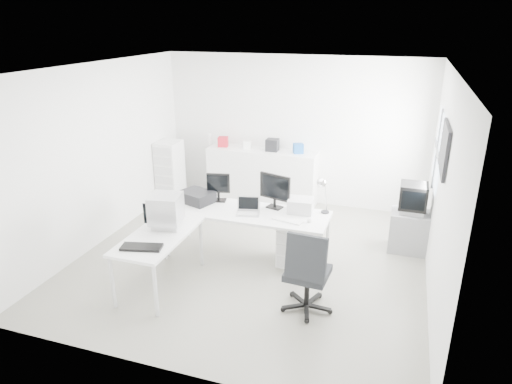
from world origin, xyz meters
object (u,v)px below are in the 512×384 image
(drawer_pedestal, at_px, (293,244))
(office_chair, at_px, (308,269))
(side_desk, at_px, (160,260))
(crt_monitor, at_px, (166,210))
(laptop, at_px, (248,207))
(lcd_monitor_small, at_px, (218,187))
(inkjet_printer, at_px, (197,197))
(lcd_monitor_large, at_px, (275,191))
(laser_printer, at_px, (301,205))
(crt_tv, at_px, (413,199))
(sideboard, at_px, (262,176))
(main_desk, at_px, (247,234))
(tv_cabinet, at_px, (409,231))
(filing_cabinet, at_px, (170,171))

(drawer_pedestal, bearing_deg, office_chair, -67.94)
(side_desk, relative_size, crt_monitor, 2.74)
(laptop, bearing_deg, lcd_monitor_small, 136.41)
(inkjet_printer, xyz_separation_m, laptop, (0.90, -0.20, 0.03))
(lcd_monitor_large, bearing_deg, laser_printer, 12.46)
(crt_tv, bearing_deg, sideboard, 156.21)
(side_desk, distance_m, crt_tv, 3.81)
(laser_printer, bearing_deg, crt_tv, 21.64)
(crt_monitor, bearing_deg, laser_printer, 22.79)
(lcd_monitor_small, bearing_deg, side_desk, -114.85)
(drawer_pedestal, height_order, lcd_monitor_large, lcd_monitor_large)
(inkjet_printer, xyz_separation_m, crt_tv, (3.15, 0.89, 0.02))
(crt_monitor, relative_size, office_chair, 0.45)
(crt_tv, bearing_deg, lcd_monitor_small, -165.50)
(side_desk, distance_m, lcd_monitor_large, 1.92)
(main_desk, distance_m, laptop, 0.50)
(inkjet_printer, relative_size, crt_tv, 0.97)
(laser_printer, height_order, crt_tv, crt_tv)
(main_desk, height_order, tv_cabinet, main_desk)
(crt_monitor, bearing_deg, side_desk, -100.98)
(main_desk, xyz_separation_m, inkjet_printer, (-0.85, 0.10, 0.46))
(lcd_monitor_large, bearing_deg, side_desk, -114.88)
(lcd_monitor_large, height_order, crt_monitor, lcd_monitor_large)
(inkjet_printer, bearing_deg, drawer_pedestal, 17.86)
(drawer_pedestal, bearing_deg, side_desk, -143.43)
(drawer_pedestal, distance_m, lcd_monitor_large, 0.82)
(side_desk, height_order, lcd_monitor_small, lcd_monitor_small)
(side_desk, bearing_deg, office_chair, 1.88)
(tv_cabinet, bearing_deg, filing_cabinet, 170.78)
(side_desk, height_order, office_chair, office_chair)
(lcd_monitor_small, bearing_deg, lcd_monitor_large, -12.32)
(drawer_pedestal, relative_size, filing_cabinet, 0.50)
(crt_monitor, height_order, sideboard, crt_monitor)
(laptop, bearing_deg, crt_monitor, -153.52)
(lcd_monitor_small, relative_size, lcd_monitor_large, 0.85)
(lcd_monitor_small, xyz_separation_m, sideboard, (0.09, 1.96, -0.44))
(inkjet_printer, distance_m, office_chair, 2.31)
(inkjet_printer, height_order, laser_printer, laser_printer)
(main_desk, relative_size, crt_tv, 4.80)
(main_desk, xyz_separation_m, sideboard, (-0.46, 2.21, 0.15))
(office_chair, bearing_deg, tv_cabinet, 64.43)
(drawer_pedestal, relative_size, crt_monitor, 1.17)
(drawer_pedestal, height_order, filing_cabinet, filing_cabinet)
(sideboard, relative_size, filing_cabinet, 1.77)
(office_chair, distance_m, filing_cabinet, 4.33)
(lcd_monitor_small, distance_m, tv_cabinet, 3.02)
(drawer_pedestal, height_order, office_chair, office_chair)
(office_chair, relative_size, filing_cabinet, 0.94)
(crt_monitor, height_order, crt_tv, crt_monitor)
(side_desk, relative_size, filing_cabinet, 1.17)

